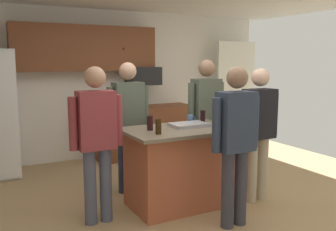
{
  "coord_description": "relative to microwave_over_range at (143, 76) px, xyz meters",
  "views": [
    {
      "loc": [
        -2.1,
        -3.56,
        1.72
      ],
      "look_at": [
        -0.0,
        0.41,
        1.05
      ],
      "focal_mm": 39.32,
      "sensor_mm": 36.0,
      "label": 1
    }
  ],
  "objects": [
    {
      "name": "glass_pilsner",
      "position": [
        -0.96,
        -2.33,
        -0.43
      ],
      "size": [
        0.07,
        0.07,
        0.16
      ],
      "color": "black",
      "rests_on": "kitchen_island"
    },
    {
      "name": "french_door_window_panel",
      "position": [
        2.0,
        -0.1,
        -0.35
      ],
      "size": [
        0.9,
        0.06,
        2.0
      ],
      "primitive_type": "cube",
      "color": "white",
      "rests_on": "ground"
    },
    {
      "name": "glass_dark_ale",
      "position": [
        -0.98,
        -2.57,
        -0.43
      ],
      "size": [
        0.07,
        0.07,
        0.16
      ],
      "color": "black",
      "rests_on": "kitchen_island"
    },
    {
      "name": "cabinet_run_lower",
      "position": [
        0.0,
        -0.02,
        -1.0
      ],
      "size": [
        1.8,
        0.63,
        0.9
      ],
      "color": "brown",
      "rests_on": "ground"
    },
    {
      "name": "mug_ceramic_white",
      "position": [
        -0.3,
        -2.12,
        -0.46
      ],
      "size": [
        0.12,
        0.08,
        0.1
      ],
      "color": "#4C6B99",
      "rests_on": "kitchen_island"
    },
    {
      "name": "person_guest_by_door",
      "position": [
        0.12,
        -1.85,
        -0.44
      ],
      "size": [
        0.57,
        0.23,
        1.73
      ],
      "rotation": [
        0.0,
        0.0,
        -2.5
      ],
      "color": "#232D4C",
      "rests_on": "ground"
    },
    {
      "name": "cabinet_run_upper",
      "position": [
        -1.0,
        0.1,
        0.48
      ],
      "size": [
        2.4,
        0.38,
        0.75
      ],
      "color": "brown"
    },
    {
      "name": "person_guest_left",
      "position": [
        -1.61,
        -2.4,
        -0.49
      ],
      "size": [
        0.57,
        0.22,
        1.66
      ],
      "rotation": [
        0.0,
        0.0,
        0.01
      ],
      "color": "#4C5166",
      "rests_on": "ground"
    },
    {
      "name": "microwave_over_range",
      "position": [
        0.0,
        0.0,
        0.0
      ],
      "size": [
        0.56,
        0.4,
        0.32
      ],
      "primitive_type": "cube",
      "color": "black"
    },
    {
      "name": "floor",
      "position": [
        -0.6,
        -2.5,
        -1.45
      ],
      "size": [
        7.04,
        7.04,
        0.0
      ],
      "primitive_type": "plane",
      "color": "tan",
      "rests_on": "ground"
    },
    {
      "name": "person_host_foreground",
      "position": [
        -0.38,
        -3.14,
        -0.49
      ],
      "size": [
        0.57,
        0.22,
        1.66
      ],
      "rotation": [
        0.0,
        0.0,
        1.86
      ],
      "color": "#383842",
      "rests_on": "ground"
    },
    {
      "name": "back_wall",
      "position": [
        -0.6,
        0.3,
        -0.15
      ],
      "size": [
        6.4,
        0.1,
        2.6
      ],
      "primitive_type": "cube",
      "color": "white",
      "rests_on": "ground"
    },
    {
      "name": "kitchen_island",
      "position": [
        -0.6,
        -2.39,
        -0.97
      ],
      "size": [
        1.31,
        0.84,
        0.94
      ],
      "color": "#AD5638",
      "rests_on": "ground"
    },
    {
      "name": "glass_short_whisky",
      "position": [
        -0.14,
        -2.17,
        -0.43
      ],
      "size": [
        0.06,
        0.06,
        0.16
      ],
      "color": "black",
      "rests_on": "kitchen_island"
    },
    {
      "name": "serving_tray",
      "position": [
        -0.45,
        -2.33,
        -0.49
      ],
      "size": [
        0.44,
        0.3,
        0.04
      ],
      "color": "#B7B7BC",
      "rests_on": "kitchen_island"
    },
    {
      "name": "person_elder_center",
      "position": [
        -0.96,
        -1.66,
        -0.47
      ],
      "size": [
        0.57,
        0.22,
        1.7
      ],
      "rotation": [
        0.0,
        0.0,
        -1.11
      ],
      "color": "#232D4C",
      "rests_on": "ground"
    },
    {
      "name": "person_guest_right",
      "position": [
        0.31,
        -2.71,
        -0.51
      ],
      "size": [
        0.57,
        0.22,
        1.63
      ],
      "rotation": [
        0.0,
        0.0,
        2.81
      ],
      "color": "tan",
      "rests_on": "ground"
    }
  ]
}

